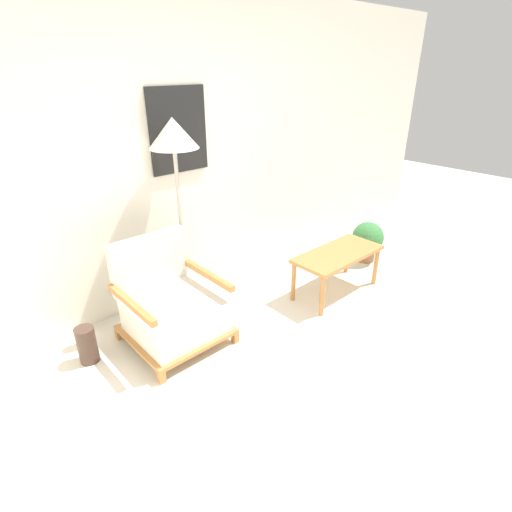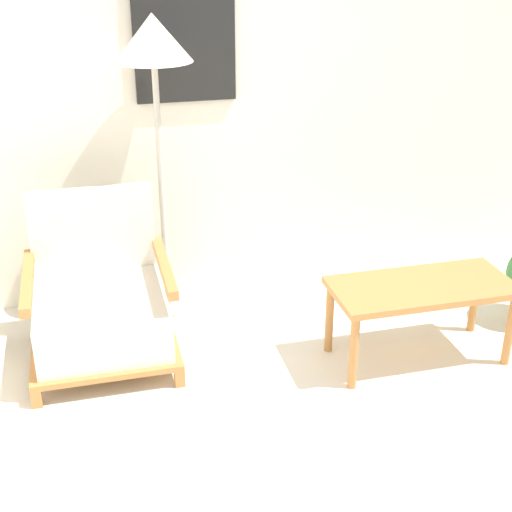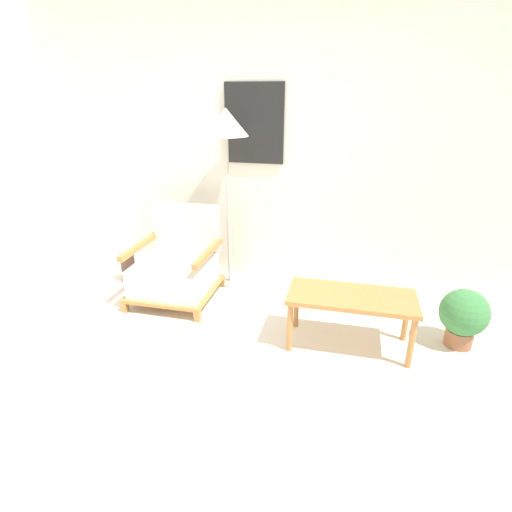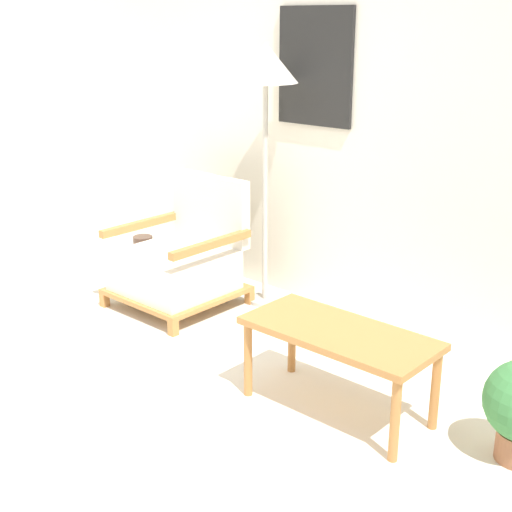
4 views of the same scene
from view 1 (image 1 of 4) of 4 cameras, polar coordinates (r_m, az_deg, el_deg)
ground_plane at (r=3.07m, az=15.64°, el=-17.85°), size 14.00×14.00×0.00m
wall_back at (r=3.80m, az=-9.86°, el=14.51°), size 8.00×0.09×2.70m
armchair at (r=3.31m, az=-11.99°, el=-7.27°), size 0.74×0.74×0.84m
floor_lamp at (r=3.39m, az=-11.65°, el=15.52°), size 0.40×0.40×1.70m
coffee_table at (r=3.94m, az=11.59°, el=-0.22°), size 0.94×0.43×0.43m
vase at (r=3.36m, az=-22.99°, el=-11.59°), size 0.15×0.15×0.30m
potted_plant at (r=4.73m, az=15.64°, el=2.31°), size 0.36×0.36×0.47m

